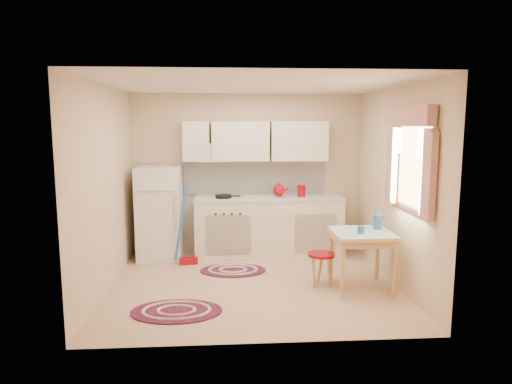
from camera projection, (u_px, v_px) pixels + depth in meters
room_shell at (264, 158)px, 5.85m from camera, size 3.64×3.60×2.52m
fridge at (160, 213)px, 6.88m from camera, size 0.65×0.60×1.40m
broom at (188, 224)px, 6.57m from camera, size 0.29×0.16×1.20m
base_cabinets at (268, 228)px, 7.07m from camera, size 2.25×0.60×0.88m
countertop at (269, 198)px, 7.01m from camera, size 2.27×0.62×0.04m
frying_pan at (223, 196)px, 6.90m from camera, size 0.25×0.25×0.05m
red_kettle at (279, 190)px, 7.00m from camera, size 0.25×0.24×0.20m
red_canister at (301, 192)px, 7.03m from camera, size 0.15×0.15×0.16m
table at (361, 261)px, 5.62m from camera, size 0.72×0.72×0.72m
stool at (321, 269)px, 5.76m from camera, size 0.37×0.37×0.42m
coffee_pot at (378, 220)px, 5.68m from camera, size 0.15×0.14×0.25m
mug at (361, 230)px, 5.46m from camera, size 0.09×0.09×0.10m
rug_center at (233, 270)px, 6.36m from camera, size 0.94×0.65×0.02m
rug_left at (176, 311)px, 4.97m from camera, size 1.02×0.70×0.02m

